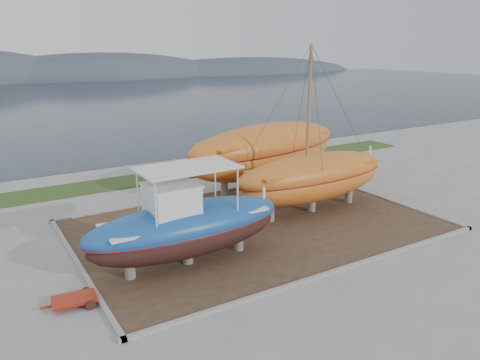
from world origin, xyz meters
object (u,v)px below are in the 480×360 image
blue_caique (187,216)px  red_trailer (74,302)px  white_dinghy (156,225)px  orange_bare_hull (266,157)px  orange_sailboat (315,132)px

blue_caique → red_trailer: 5.48m
white_dinghy → red_trailer: bearing=-123.9°
white_dinghy → orange_bare_hull: 10.26m
orange_sailboat → blue_caique: bearing=-166.2°
white_dinghy → orange_sailboat: orange_sailboat is taller
orange_bare_hull → blue_caique: bearing=-151.6°
orange_bare_hull → white_dinghy: bearing=-167.4°
orange_bare_hull → red_trailer: 16.69m
white_dinghy → orange_sailboat: bearing=6.7°
white_dinghy → red_trailer: white_dinghy is taller
blue_caique → white_dinghy: (-0.06, 3.51, -1.60)m
white_dinghy → red_trailer: (-4.94, -4.44, -0.45)m
orange_sailboat → white_dinghy: bearing=171.5°
blue_caique → orange_sailboat: 9.47m
orange_sailboat → orange_bare_hull: bearing=84.5°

